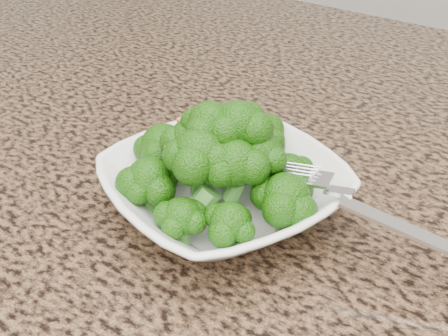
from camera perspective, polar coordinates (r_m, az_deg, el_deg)
The scene contains 5 objects.
granite_counter at distance 0.61m, azimuth 8.22°, elevation -1.16°, with size 1.64×1.04×0.03m, color brown.
bowl at distance 0.51m, azimuth -0.00°, elevation -2.30°, with size 0.21×0.21×0.05m, color white.
broccoli_pile at distance 0.48m, azimuth -0.00°, elevation 4.01°, with size 0.18×0.18×0.08m, color #1E5D0A, non-canonical shape.
garlic_topping at distance 0.46m, azimuth -0.00°, elevation 8.60°, with size 0.11×0.11×0.01m, color orange, non-canonical shape.
fork at distance 0.47m, azimuth 12.09°, elevation -2.49°, with size 0.20×0.03×0.01m, color silver, non-canonical shape.
Camera 1 is at (0.22, -0.15, 1.22)m, focal length 45.00 mm.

